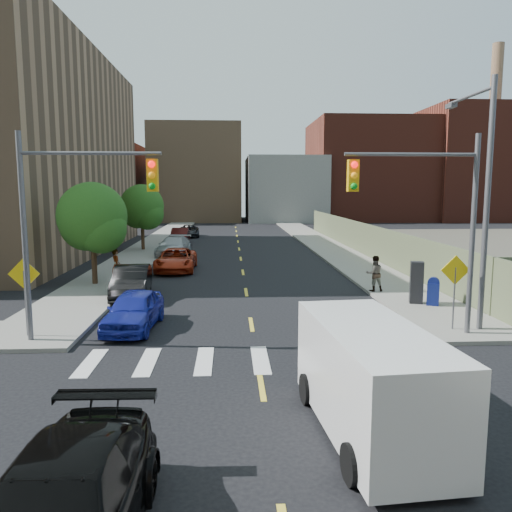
{
  "coord_description": "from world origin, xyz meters",
  "views": [
    {
      "loc": [
        -0.81,
        -10.57,
        5.18
      ],
      "look_at": [
        0.43,
        12.79,
        2.0
      ],
      "focal_mm": 35.0,
      "sensor_mm": 36.0,
      "label": 1
    }
  ],
  "objects": [
    {
      "name": "ground",
      "position": [
        0.0,
        0.0,
        0.0
      ],
      "size": [
        160.0,
        160.0,
        0.0
      ],
      "primitive_type": "plane",
      "color": "black",
      "rests_on": "ground"
    },
    {
      "name": "sidewalk_nw",
      "position": [
        -7.75,
        41.5,
        0.07
      ],
      "size": [
        3.5,
        73.0,
        0.15
      ],
      "primitive_type": "cube",
      "color": "gray",
      "rests_on": "ground"
    },
    {
      "name": "sidewalk_ne",
      "position": [
        7.75,
        41.5,
        0.07
      ],
      "size": [
        3.5,
        73.0,
        0.15
      ],
      "primitive_type": "cube",
      "color": "gray",
      "rests_on": "ground"
    },
    {
      "name": "fence_north",
      "position": [
        9.6,
        28.0,
        1.25
      ],
      "size": [
        0.12,
        44.0,
        2.5
      ],
      "primitive_type": "cube",
      "color": "#535B40",
      "rests_on": "ground"
    },
    {
      "name": "bg_bldg_west",
      "position": [
        -22.0,
        70.0,
        6.0
      ],
      "size": [
        14.0,
        18.0,
        12.0
      ],
      "primitive_type": "cube",
      "color": "#592319",
      "rests_on": "ground"
    },
    {
      "name": "bg_bldg_midwest",
      "position": [
        -6.0,
        72.0,
        7.5
      ],
      "size": [
        14.0,
        16.0,
        15.0
      ],
      "primitive_type": "cube",
      "color": "#8C6B4C",
      "rests_on": "ground"
    },
    {
      "name": "bg_bldg_center",
      "position": [
        8.0,
        70.0,
        5.0
      ],
      "size": [
        12.0,
        16.0,
        10.0
      ],
      "primitive_type": "cube",
      "color": "gray",
      "rests_on": "ground"
    },
    {
      "name": "bg_bldg_east",
      "position": [
        22.0,
        72.0,
        8.0
      ],
      "size": [
        18.0,
        18.0,
        16.0
      ],
      "primitive_type": "cube",
      "color": "#592319",
      "rests_on": "ground"
    },
    {
      "name": "bg_bldg_fareast",
      "position": [
        38.0,
        70.0,
        9.0
      ],
      "size": [
        14.0,
        16.0,
        18.0
      ],
      "primitive_type": "cube",
      "color": "#592319",
      "rests_on": "ground"
    },
    {
      "name": "smokestack",
      "position": [
        42.0,
        70.0,
        14.0
      ],
      "size": [
        1.8,
        1.8,
        28.0
      ],
      "primitive_type": "cylinder",
      "color": "#8C6B4C",
      "rests_on": "ground"
    },
    {
      "name": "signal_nw",
      "position": [
        -5.98,
        6.0,
        4.53
      ],
      "size": [
        4.59,
        0.3,
        7.0
      ],
      "color": "#59595E",
      "rests_on": "ground"
    },
    {
      "name": "signal_ne",
      "position": [
        5.98,
        6.0,
        4.53
      ],
      "size": [
        4.59,
        0.3,
        7.0
      ],
      "color": "#59595E",
      "rests_on": "ground"
    },
    {
      "name": "streetlight_ne",
      "position": [
        8.2,
        6.9,
        5.22
      ],
      "size": [
        0.25,
        3.7,
        9.0
      ],
      "color": "#59595E",
      "rests_on": "ground"
    },
    {
      "name": "warn_sign_nw",
      "position": [
        -7.8,
        6.5,
        1.99
      ],
      "size": [
        1.06,
        0.06,
        2.83
      ],
      "color": "#59595E",
      "rests_on": "ground"
    },
    {
      "name": "warn_sign_ne",
      "position": [
        7.2,
        6.5,
        1.99
      ],
      "size": [
        1.06,
        0.06,
        2.83
      ],
      "color": "#59595E",
      "rests_on": "ground"
    },
    {
      "name": "warn_sign_midwest",
      "position": [
        -7.8,
        20.0,
        1.99
      ],
      "size": [
        1.06,
        0.06,
        2.83
      ],
      "color": "#59595E",
      "rests_on": "ground"
    },
    {
      "name": "tree_west_near",
      "position": [
        -8.0,
        16.05,
        3.48
      ],
      "size": [
        3.66,
        3.64,
        5.52
      ],
      "color": "#332114",
      "rests_on": "ground"
    },
    {
      "name": "tree_west_far",
      "position": [
        -8.0,
        31.05,
        3.48
      ],
      "size": [
        3.66,
        3.64,
        5.52
      ],
      "color": "#332114",
      "rests_on": "ground"
    },
    {
      "name": "parked_car_blue",
      "position": [
        -4.37,
        7.66,
        0.71
      ],
      "size": [
        1.98,
        4.28,
        1.42
      ],
      "primitive_type": "imported",
      "rotation": [
        0.0,
        0.0,
        -0.07
      ],
      "color": "#1B2498",
      "rests_on": "ground"
    },
    {
      "name": "parked_car_black",
      "position": [
        -5.5,
        13.13,
        0.75
      ],
      "size": [
        1.96,
        4.69,
        1.51
      ],
      "primitive_type": "imported",
      "rotation": [
        0.0,
        0.0,
        0.08
      ],
      "color": "black",
      "rests_on": "ground"
    },
    {
      "name": "parked_car_red",
      "position": [
        -4.2,
        20.78,
        0.71
      ],
      "size": [
        2.38,
        5.13,
        1.42
      ],
      "primitive_type": "imported",
      "rotation": [
        0.0,
        0.0,
        -0.0
      ],
      "color": "#A82A10",
      "rests_on": "ground"
    },
    {
      "name": "parked_car_silver",
      "position": [
        -5.07,
        27.54,
        0.76
      ],
      "size": [
        2.63,
        5.39,
        1.51
      ],
      "primitive_type": "imported",
      "rotation": [
        0.0,
        0.0,
        -0.1
      ],
      "color": "#9EA1A5",
      "rests_on": "ground"
    },
    {
      "name": "parked_car_white",
      "position": [
        -5.5,
        27.04,
        0.65
      ],
      "size": [
        1.6,
        3.82,
        1.29
      ],
      "primitive_type": "imported",
      "rotation": [
        0.0,
        0.0,
        0.02
      ],
      "color": "silver",
      "rests_on": "ground"
    },
    {
      "name": "parked_car_maroon",
      "position": [
        -5.5,
        36.64,
        0.73
      ],
      "size": [
        1.57,
        4.43,
        1.46
      ],
      "primitive_type": "imported",
      "rotation": [
        0.0,
        0.0,
        0.01
      ],
      "color": "#380D0B",
      "rests_on": "ground"
    },
    {
      "name": "parked_car_grey",
      "position": [
        -5.15,
        43.09,
        0.64
      ],
      "size": [
        2.46,
        4.73,
        1.27
      ],
      "primitive_type": "imported",
      "rotation": [
        0.0,
        0.0,
        0.08
      ],
      "color": "black",
      "rests_on": "ground"
    },
    {
      "name": "cargo_van",
      "position": [
        2.13,
        -0.54,
        1.24
      ],
      "size": [
        2.49,
        5.29,
        2.35
      ],
      "rotation": [
        0.0,
        0.0,
        0.09
      ],
      "color": "silver",
      "rests_on": "ground"
    },
    {
      "name": "mailbox",
      "position": [
        7.98,
        10.15,
        0.75
      ],
      "size": [
        0.62,
        0.56,
        1.24
      ],
      "rotation": [
        0.0,
        0.0,
        -0.42
      ],
      "color": "#0E1755",
      "rests_on": "sidewalk_ne"
    },
    {
      "name": "payphone",
      "position": [
        7.39,
        10.58,
        1.07
      ],
      "size": [
        0.65,
        0.57,
        1.85
      ],
      "primitive_type": "cube",
      "rotation": [
        0.0,
        0.0,
        -0.25
      ],
      "color": "black",
      "rests_on": "sidewalk_ne"
    },
    {
      "name": "pedestrian_west",
      "position": [
        -6.87,
        16.06,
        1.08
      ],
      "size": [
        0.65,
        0.79,
        1.85
      ],
      "primitive_type": "imported",
      "rotation": [
        0.0,
        0.0,
        1.93
      ],
      "color": "gray",
      "rests_on": "sidewalk_nw"
    },
    {
      "name": "pedestrian_east",
      "position": [
        6.3,
        13.26,
        1.03
      ],
      "size": [
        0.88,
        0.7,
        1.75
      ],
      "primitive_type": "imported",
      "rotation": [
        0.0,
        0.0,
        3.18
      ],
      "color": "gray",
      "rests_on": "sidewalk_ne"
    }
  ]
}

